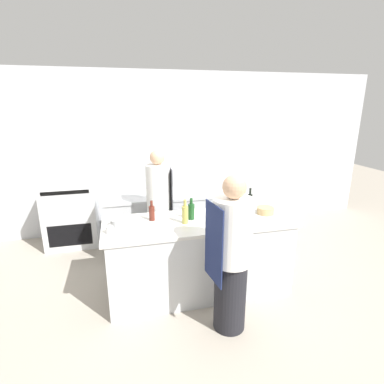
% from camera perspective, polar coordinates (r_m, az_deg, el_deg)
% --- Properties ---
extents(ground_plane, '(16.00, 16.00, 0.00)m').
position_cam_1_polar(ground_plane, '(4.00, 1.26, -17.81)').
color(ground_plane, '#A89E8E').
extents(wall_back, '(8.00, 0.06, 2.80)m').
position_cam_1_polar(wall_back, '(5.45, -4.53, 7.46)').
color(wall_back, silver).
rests_on(wall_back, ground_plane).
extents(prep_counter, '(2.24, 0.82, 0.92)m').
position_cam_1_polar(prep_counter, '(3.76, 1.31, -11.96)').
color(prep_counter, silver).
rests_on(prep_counter, ground_plane).
extents(pass_counter, '(1.89, 0.69, 0.92)m').
position_cam_1_polar(pass_counter, '(4.78, -5.08, -5.53)').
color(pass_counter, silver).
rests_on(pass_counter, ground_plane).
extents(oven_range, '(0.81, 0.65, 1.01)m').
position_cam_1_polar(oven_range, '(5.30, -21.98, -4.01)').
color(oven_range, silver).
rests_on(oven_range, ground_plane).
extents(chef_at_prep_near, '(0.42, 0.40, 1.63)m').
position_cam_1_polar(chef_at_prep_near, '(3.02, 7.48, -12.15)').
color(chef_at_prep_near, black).
rests_on(chef_at_prep_near, ground_plane).
extents(chef_at_stove, '(0.34, 0.32, 1.68)m').
position_cam_1_polar(chef_at_stove, '(4.11, -6.25, -3.56)').
color(chef_at_stove, black).
rests_on(chef_at_stove, ground_plane).
extents(bottle_olive_oil, '(0.06, 0.06, 0.30)m').
position_cam_1_polar(bottle_olive_oil, '(3.91, 10.93, -1.83)').
color(bottle_olive_oil, black).
rests_on(bottle_olive_oil, prep_counter).
extents(bottle_vinegar, '(0.08, 0.08, 0.26)m').
position_cam_1_polar(bottle_vinegar, '(3.48, 8.80, -4.32)').
color(bottle_vinegar, '#2D5175').
rests_on(bottle_vinegar, prep_counter).
extents(bottle_wine, '(0.07, 0.07, 0.24)m').
position_cam_1_polar(bottle_wine, '(3.56, -7.66, -3.91)').
color(bottle_wine, '#5B2319').
rests_on(bottle_wine, prep_counter).
extents(bottle_cooking_oil, '(0.08, 0.08, 0.26)m').
position_cam_1_polar(bottle_cooking_oil, '(3.56, -0.15, -3.62)').
color(bottle_cooking_oil, '#19471E').
rests_on(bottle_cooking_oil, prep_counter).
extents(bottle_sauce, '(0.07, 0.07, 0.29)m').
position_cam_1_polar(bottle_sauce, '(3.44, -1.33, -4.22)').
color(bottle_sauce, '#B2A84C').
rests_on(bottle_sauce, prep_counter).
extents(bowl_mixing_large, '(0.21, 0.21, 0.08)m').
position_cam_1_polar(bowl_mixing_large, '(3.87, 13.80, -3.42)').
color(bowl_mixing_large, tan).
rests_on(bowl_mixing_large, prep_counter).
extents(bowl_prep_small, '(0.19, 0.19, 0.08)m').
position_cam_1_polar(bowl_prep_small, '(3.49, -13.76, -5.65)').
color(bowl_prep_small, '#B7BABC').
rests_on(bowl_prep_small, prep_counter).
extents(cup, '(0.08, 0.08, 0.08)m').
position_cam_1_polar(cup, '(3.32, -15.42, -6.93)').
color(cup, white).
rests_on(cup, prep_counter).
extents(cutting_board, '(0.40, 0.22, 0.01)m').
position_cam_1_polar(cutting_board, '(3.76, 6.30, -4.17)').
color(cutting_board, tan).
rests_on(cutting_board, prep_counter).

